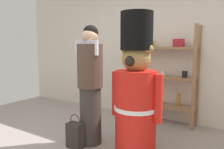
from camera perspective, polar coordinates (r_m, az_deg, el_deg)
back_wall at (r=4.35m, az=9.51°, el=6.29°), size 6.40×0.12×2.60m
merchandise_shelf at (r=4.03m, az=13.23°, el=-0.08°), size 1.18×0.35×1.72m
teddy_bear_guard at (r=2.79m, az=6.18°, el=-4.62°), size 0.70×0.54×1.78m
person_shopper at (r=3.05m, az=-5.65°, el=-2.34°), size 0.37×0.35×1.65m
shopping_bag at (r=3.13m, az=-9.48°, el=-15.15°), size 0.22×0.15×0.46m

